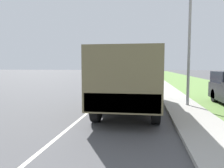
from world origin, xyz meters
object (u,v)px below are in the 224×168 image
object	(u,v)px
lamp_post	(186,11)
military_truck	(130,77)
car_nearest_ahead	(103,80)
car_third_ahead	(139,74)
car_second_ahead	(139,77)
car_fourth_ahead	(126,72)

from	to	relation	value
lamp_post	military_truck	bearing A→B (deg)	-157.53
military_truck	car_nearest_ahead	world-z (taller)	military_truck
military_truck	car_third_ahead	distance (m)	29.87
car_third_ahead	lamp_post	distance (m)	29.18
lamp_post	car_second_ahead	bearing A→B (deg)	98.02
car_third_ahead	lamp_post	size ratio (longest dim) A/B	0.58
car_nearest_ahead	car_fourth_ahead	xyz separation A→B (m)	(-0.08, 31.00, 0.06)
car_nearest_ahead	lamp_post	distance (m)	13.57
car_nearest_ahead	lamp_post	size ratio (longest dim) A/B	0.54
car_nearest_ahead	car_third_ahead	xyz separation A→B (m)	(3.43, 17.50, -0.02)
car_nearest_ahead	lamp_post	xyz separation A→B (m)	(6.37, -11.23, 4.16)
car_nearest_ahead	car_fourth_ahead	bearing A→B (deg)	90.15
military_truck	car_third_ahead	xyz separation A→B (m)	(-0.22, 29.86, -0.92)
car_fourth_ahead	car_nearest_ahead	bearing A→B (deg)	-89.85
car_third_ahead	car_second_ahead	bearing A→B (deg)	-89.29
car_nearest_ahead	car_second_ahead	xyz separation A→B (m)	(3.54, 8.87, -0.06)
military_truck	car_fourth_ahead	world-z (taller)	military_truck
car_second_ahead	lamp_post	xyz separation A→B (m)	(2.83, -20.10, 4.23)
lamp_post	car_fourth_ahead	bearing A→B (deg)	98.68
military_truck	car_third_ahead	size ratio (longest dim) A/B	1.67
lamp_post	car_nearest_ahead	bearing A→B (deg)	119.56
car_nearest_ahead	car_second_ahead	size ratio (longest dim) A/B	0.96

